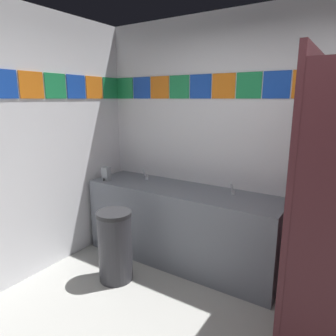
# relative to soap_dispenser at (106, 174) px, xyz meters

# --- Properties ---
(wall_back) EXTENTS (4.22, 0.09, 2.65)m
(wall_back) POSITION_rel_soap_dispenser_xyz_m (1.89, 0.53, 0.41)
(wall_back) COLOR silver
(wall_back) RESTS_ON ground_plane
(vanity_counter) EXTENTS (2.17, 0.61, 0.84)m
(vanity_counter) POSITION_rel_soap_dispenser_xyz_m (0.92, 0.18, -0.49)
(vanity_counter) COLOR slate
(vanity_counter) RESTS_ON ground_plane
(faucet_left) EXTENTS (0.04, 0.10, 0.14)m
(faucet_left) POSITION_rel_soap_dispenser_xyz_m (0.38, 0.27, -0.03)
(faucet_left) COLOR silver
(faucet_left) RESTS_ON vanity_counter
(faucet_right) EXTENTS (0.04, 0.10, 0.14)m
(faucet_right) POSITION_rel_soap_dispenser_xyz_m (1.46, 0.27, -0.03)
(faucet_right) COLOR silver
(faucet_right) RESTS_ON vanity_counter
(soap_dispenser) EXTENTS (0.09, 0.09, 0.16)m
(soap_dispenser) POSITION_rel_soap_dispenser_xyz_m (0.00, 0.00, 0.00)
(soap_dispenser) COLOR gray
(soap_dispenser) RESTS_ON vanity_counter
(stall_divider) EXTENTS (0.92, 1.42, 2.06)m
(stall_divider) POSITION_rel_soap_dispenser_xyz_m (2.37, -0.47, 0.11)
(stall_divider) COLOR #471E23
(stall_divider) RESTS_ON ground_plane
(trash_bin) EXTENTS (0.34, 0.34, 0.72)m
(trash_bin) POSITION_rel_soap_dispenser_xyz_m (0.55, -0.48, -0.56)
(trash_bin) COLOR #333338
(trash_bin) RESTS_ON ground_plane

